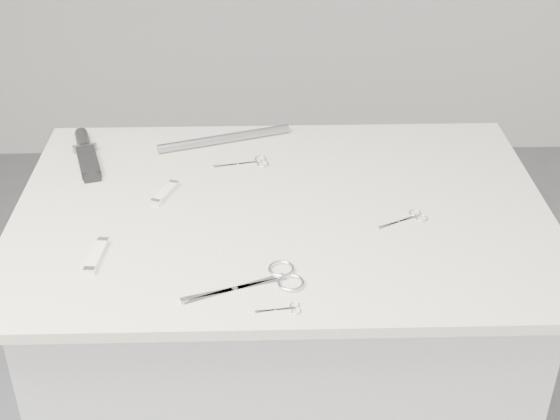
{
  "coord_description": "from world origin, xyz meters",
  "views": [
    {
      "loc": [
        -0.04,
        -1.24,
        1.69
      ],
      "look_at": [
        -0.0,
        -0.01,
        0.92
      ],
      "focal_mm": 50.0,
      "sensor_mm": 36.0,
      "label": 1
    }
  ],
  "objects_px": {
    "tiny_scissors": "(284,309)",
    "pocket_knife_a": "(165,193)",
    "embroidery_scissors_a": "(409,219)",
    "sheathed_knife": "(86,152)",
    "metal_rail": "(224,139)",
    "pocket_knife_b": "(97,255)",
    "embroidery_scissors_b": "(251,163)",
    "large_shears": "(268,280)",
    "plinth": "(282,389)"
  },
  "relations": [
    {
      "from": "tiny_scissors",
      "to": "pocket_knife_a",
      "type": "height_order",
      "value": "pocket_knife_a"
    },
    {
      "from": "embroidery_scissors_a",
      "to": "sheathed_knife",
      "type": "relative_size",
      "value": 0.49
    },
    {
      "from": "tiny_scissors",
      "to": "sheathed_knife",
      "type": "xyz_separation_m",
      "value": [
        -0.4,
        0.52,
        0.01
      ]
    },
    {
      "from": "pocket_knife_a",
      "to": "metal_rail",
      "type": "xyz_separation_m",
      "value": [
        0.11,
        0.22,
        0.0
      ]
    },
    {
      "from": "tiny_scissors",
      "to": "metal_rail",
      "type": "relative_size",
      "value": 0.24
    },
    {
      "from": "pocket_knife_b",
      "to": "metal_rail",
      "type": "xyz_separation_m",
      "value": [
        0.2,
        0.43,
        0.0
      ]
    },
    {
      "from": "pocket_knife_a",
      "to": "metal_rail",
      "type": "distance_m",
      "value": 0.25
    },
    {
      "from": "embroidery_scissors_b",
      "to": "pocket_knife_b",
      "type": "xyz_separation_m",
      "value": [
        -0.26,
        -0.33,
        0.0
      ]
    },
    {
      "from": "large_shears",
      "to": "metal_rail",
      "type": "height_order",
      "value": "metal_rail"
    },
    {
      "from": "sheathed_knife",
      "to": "embroidery_scissors_b",
      "type": "bearing_deg",
      "value": -113.97
    },
    {
      "from": "embroidery_scissors_b",
      "to": "metal_rail",
      "type": "height_order",
      "value": "metal_rail"
    },
    {
      "from": "tiny_scissors",
      "to": "pocket_knife_b",
      "type": "bearing_deg",
      "value": 147.29
    },
    {
      "from": "large_shears",
      "to": "embroidery_scissors_b",
      "type": "bearing_deg",
      "value": 73.8
    },
    {
      "from": "embroidery_scissors_a",
      "to": "pocket_knife_b",
      "type": "bearing_deg",
      "value": 163.97
    },
    {
      "from": "embroidery_scissors_a",
      "to": "pocket_knife_a",
      "type": "distance_m",
      "value": 0.46
    },
    {
      "from": "pocket_knife_a",
      "to": "pocket_knife_b",
      "type": "relative_size",
      "value": 0.86
    },
    {
      "from": "plinth",
      "to": "pocket_knife_b",
      "type": "relative_size",
      "value": 9.08
    },
    {
      "from": "embroidery_scissors_a",
      "to": "metal_rail",
      "type": "height_order",
      "value": "metal_rail"
    },
    {
      "from": "embroidery_scissors_b",
      "to": "tiny_scissors",
      "type": "distance_m",
      "value": 0.48
    },
    {
      "from": "plinth",
      "to": "embroidery_scissors_a",
      "type": "xyz_separation_m",
      "value": [
        0.23,
        -0.05,
        0.47
      ]
    },
    {
      "from": "tiny_scissors",
      "to": "pocket_knife_b",
      "type": "relative_size",
      "value": 0.72
    },
    {
      "from": "pocket_knife_a",
      "to": "metal_rail",
      "type": "relative_size",
      "value": 0.29
    },
    {
      "from": "plinth",
      "to": "embroidery_scissors_b",
      "type": "distance_m",
      "value": 0.51
    },
    {
      "from": "plinth",
      "to": "pocket_knife_a",
      "type": "height_order",
      "value": "pocket_knife_a"
    },
    {
      "from": "embroidery_scissors_a",
      "to": "embroidery_scissors_b",
      "type": "height_order",
      "value": "same"
    },
    {
      "from": "large_shears",
      "to": "pocket_knife_b",
      "type": "distance_m",
      "value": 0.3
    },
    {
      "from": "large_shears",
      "to": "pocket_knife_b",
      "type": "xyz_separation_m",
      "value": [
        -0.29,
        0.07,
        0.0
      ]
    },
    {
      "from": "tiny_scissors",
      "to": "pocket_knife_a",
      "type": "distance_m",
      "value": 0.41
    },
    {
      "from": "large_shears",
      "to": "embroidery_scissors_a",
      "type": "height_order",
      "value": "large_shears"
    },
    {
      "from": "large_shears",
      "to": "pocket_knife_b",
      "type": "relative_size",
      "value": 2.01
    },
    {
      "from": "embroidery_scissors_b",
      "to": "sheathed_knife",
      "type": "bearing_deg",
      "value": 160.72
    },
    {
      "from": "tiny_scissors",
      "to": "pocket_knife_a",
      "type": "bearing_deg",
      "value": 114.02
    },
    {
      "from": "plinth",
      "to": "embroidery_scissors_a",
      "type": "height_order",
      "value": "embroidery_scissors_a"
    },
    {
      "from": "embroidery_scissors_a",
      "to": "pocket_knife_a",
      "type": "bearing_deg",
      "value": 140.64
    },
    {
      "from": "large_shears",
      "to": "sheathed_knife",
      "type": "xyz_separation_m",
      "value": [
        -0.38,
        0.45,
        0.0
      ]
    },
    {
      "from": "pocket_knife_b",
      "to": "metal_rail",
      "type": "relative_size",
      "value": 0.34
    },
    {
      "from": "plinth",
      "to": "pocket_knife_a",
      "type": "relative_size",
      "value": 10.57
    },
    {
      "from": "plinth",
      "to": "sheathed_knife",
      "type": "xyz_separation_m",
      "value": [
        -0.41,
        0.22,
        0.48
      ]
    },
    {
      "from": "tiny_scissors",
      "to": "metal_rail",
      "type": "bearing_deg",
      "value": 93.25
    },
    {
      "from": "metal_rail",
      "to": "embroidery_scissors_a",
      "type": "bearing_deg",
      "value": -42.58
    },
    {
      "from": "pocket_knife_b",
      "to": "embroidery_scissors_a",
      "type": "bearing_deg",
      "value": -73.24
    },
    {
      "from": "embroidery_scissors_a",
      "to": "large_shears",
      "type": "bearing_deg",
      "value": -172.29
    },
    {
      "from": "large_shears",
      "to": "tiny_scissors",
      "type": "relative_size",
      "value": 2.79
    },
    {
      "from": "large_shears",
      "to": "sheathed_knife",
      "type": "height_order",
      "value": "sheathed_knife"
    },
    {
      "from": "embroidery_scissors_a",
      "to": "pocket_knife_b",
      "type": "distance_m",
      "value": 0.56
    },
    {
      "from": "large_shears",
      "to": "embroidery_scissors_a",
      "type": "relative_size",
      "value": 2.03
    },
    {
      "from": "tiny_scissors",
      "to": "pocket_knife_a",
      "type": "relative_size",
      "value": 0.84
    },
    {
      "from": "plinth",
      "to": "metal_rail",
      "type": "bearing_deg",
      "value": 113.43
    },
    {
      "from": "large_shears",
      "to": "embroidery_scissors_b",
      "type": "xyz_separation_m",
      "value": [
        -0.03,
        0.4,
        -0.0
      ]
    },
    {
      "from": "pocket_knife_a",
      "to": "pocket_knife_b",
      "type": "xyz_separation_m",
      "value": [
        -0.1,
        -0.21,
        0.0
      ]
    }
  ]
}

